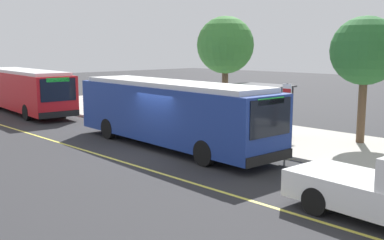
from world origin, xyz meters
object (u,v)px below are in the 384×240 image
transit_bus_second (25,89)px  route_sign_post (287,107)px  pedestrian_commuter (229,114)px  waiting_bench (268,124)px  transit_bus_main (170,111)px

transit_bus_second → route_sign_post: same height
route_sign_post → pedestrian_commuter: (-4.22, 1.10, -0.84)m
waiting_bench → route_sign_post: (2.73, -2.37, 1.32)m
route_sign_post → pedestrian_commuter: route_sign_post is taller
transit_bus_second → waiting_bench: bearing=16.8°
transit_bus_main → pedestrian_commuter: bearing=89.4°
transit_bus_main → route_sign_post: size_ratio=4.16×
transit_bus_main → transit_bus_second: bearing=179.7°
transit_bus_main → route_sign_post: (4.26, 2.79, 0.34)m
waiting_bench → route_sign_post: bearing=-41.0°
route_sign_post → pedestrian_commuter: bearing=165.4°
transit_bus_second → waiting_bench: size_ratio=7.35×
transit_bus_main → transit_bus_second: (-15.25, 0.09, 0.00)m
waiting_bench → transit_bus_main: bearing=-106.5°
route_sign_post → transit_bus_second: bearing=-172.1°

